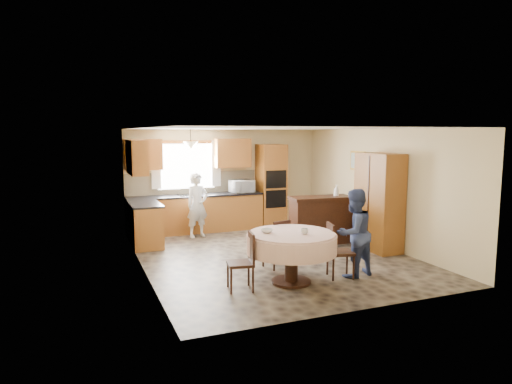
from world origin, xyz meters
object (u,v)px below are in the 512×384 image
Objects in this scene: chair_left at (245,258)px; chair_back at (278,242)px; dining_table at (292,244)px; person_sink at (197,205)px; oven_tower at (271,185)px; sideboard at (321,221)px; chair_right at (336,248)px; cupboard at (379,202)px; person_dining at (354,233)px.

chair_left is 1.27m from chair_back.
person_sink reaches higher than dining_table.
oven_tower is at bearing -125.03° from chair_back.
oven_tower reaches higher than dining_table.
chair_back is at bearing -135.19° from sideboard.
person_sink reaches higher than chair_left.
chair_right is 0.62× the size of person_sink.
oven_tower is 1.41× the size of person_sink.
chair_back is (-1.65, -1.37, 0.00)m from sideboard.
cupboard is at bearing 176.19° from chair_back.
oven_tower is at bearing 109.19° from cupboard.
cupboard reaches higher than sideboard.
person_dining reaches higher than dining_table.
sideboard reaches higher than chair_left.
chair_right is at bearing -19.25° from person_dining.
oven_tower reaches higher than person_sink.
sideboard is 2.14m from chair_back.
cupboard is 2.28× the size of chair_back.
chair_left is at bearing -159.87° from cupboard.
cupboard is 3.66m from chair_left.
sideboard is at bearing -82.93° from oven_tower.
person_dining is (-0.66, -2.25, 0.26)m from sideboard.
person_sink is (-3.17, 2.53, -0.25)m from cupboard.
sideboard is 1.55× the size of chair_back.
oven_tower is 2.19m from person_sink.
oven_tower is at bearing -0.69° from person_sink.
cupboard is 2.89m from dining_table.
chair_right is at bearing -84.92° from person_sink.
cupboard is 2.16× the size of chair_right.
sideboard reaches higher than dining_table.
chair_back is at bearing 140.77° from chair_left.
cupboard is 4.07m from person_sink.
oven_tower is 1.42× the size of person_dining.
oven_tower is 4.40m from person_dining.
chair_left is at bearing -108.64° from person_sink.
sideboard is (0.26, -2.12, -0.57)m from oven_tower.
cupboard reaches higher than person_sink.
person_sink is at bearing -79.26° from person_dining.
chair_right is (0.82, -0.04, -0.13)m from dining_table.
dining_table is at bearing -16.79° from person_dining.
oven_tower reaches higher than chair_left.
oven_tower is 4.95m from chair_left.
oven_tower is 2.28× the size of chair_right.
chair_right is 4.05m from person_sink.
person_dining is (1.71, -3.83, -0.00)m from person_sink.
chair_right is (-0.97, -2.22, 0.03)m from sideboard.
sideboard is at bearing -48.75° from person_sink.
oven_tower is 1.56× the size of sideboard.
chair_right is at bearing -108.60° from sideboard.
chair_right is at bearing 99.07° from chair_left.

